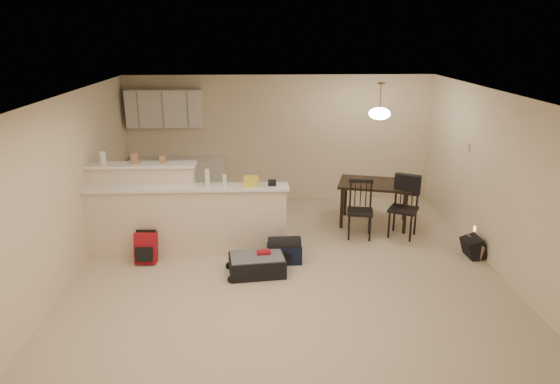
{
  "coord_description": "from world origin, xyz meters",
  "views": [
    {
      "loc": [
        -0.36,
        -6.24,
        3.31
      ],
      "look_at": [
        -0.1,
        0.7,
        1.05
      ],
      "focal_mm": 32.0,
      "sensor_mm": 36.0,
      "label": 1
    }
  ],
  "objects_px": {
    "dining_chair_far": "(403,208)",
    "suitcase": "(257,265)",
    "black_daypack": "(473,247)",
    "pendant_lamp": "(380,113)",
    "navy_duffel": "(284,253)",
    "dining_chair_near": "(360,210)",
    "dining_table": "(375,188)",
    "red_backpack": "(146,248)"
  },
  "relations": [
    {
      "from": "black_daypack",
      "to": "suitcase",
      "type": "bearing_deg",
      "value": 95.21
    },
    {
      "from": "suitcase",
      "to": "red_backpack",
      "type": "relative_size",
      "value": 1.68
    },
    {
      "from": "red_backpack",
      "to": "dining_table",
      "type": "bearing_deg",
      "value": 23.22
    },
    {
      "from": "dining_chair_near",
      "to": "black_daypack",
      "type": "relative_size",
      "value": 2.77
    },
    {
      "from": "dining_table",
      "to": "dining_chair_near",
      "type": "distance_m",
      "value": 0.72
    },
    {
      "from": "dining_chair_far",
      "to": "red_backpack",
      "type": "relative_size",
      "value": 2.18
    },
    {
      "from": "dining_table",
      "to": "navy_duffel",
      "type": "xyz_separation_m",
      "value": [
        -1.66,
        -1.49,
        -0.54
      ]
    },
    {
      "from": "dining_chair_near",
      "to": "black_daypack",
      "type": "distance_m",
      "value": 1.83
    },
    {
      "from": "red_backpack",
      "to": "suitcase",
      "type": "bearing_deg",
      "value": -12.44
    },
    {
      "from": "dining_chair_near",
      "to": "dining_chair_far",
      "type": "relative_size",
      "value": 0.95
    },
    {
      "from": "dining_table",
      "to": "pendant_lamp",
      "type": "bearing_deg",
      "value": -165.02
    },
    {
      "from": "pendant_lamp",
      "to": "dining_chair_far",
      "type": "distance_m",
      "value": 1.63
    },
    {
      "from": "dining_table",
      "to": "dining_chair_near",
      "type": "bearing_deg",
      "value": -106.94
    },
    {
      "from": "dining_chair_near",
      "to": "suitcase",
      "type": "distance_m",
      "value": 2.15
    },
    {
      "from": "suitcase",
      "to": "red_backpack",
      "type": "xyz_separation_m",
      "value": [
        -1.65,
        0.44,
        0.1
      ]
    },
    {
      "from": "suitcase",
      "to": "navy_duffel",
      "type": "distance_m",
      "value": 0.54
    },
    {
      "from": "dining_chair_near",
      "to": "navy_duffel",
      "type": "bearing_deg",
      "value": -135.09
    },
    {
      "from": "red_backpack",
      "to": "dining_chair_far",
      "type": "bearing_deg",
      "value": 14.01
    },
    {
      "from": "dining_chair_near",
      "to": "suitcase",
      "type": "xyz_separation_m",
      "value": [
        -1.7,
        -1.27,
        -0.35
      ]
    },
    {
      "from": "dining_chair_near",
      "to": "black_daypack",
      "type": "bearing_deg",
      "value": -17.54
    },
    {
      "from": "suitcase",
      "to": "red_backpack",
      "type": "height_order",
      "value": "red_backpack"
    },
    {
      "from": "dining_chair_near",
      "to": "dining_chair_far",
      "type": "xyz_separation_m",
      "value": [
        0.72,
        0.01,
        0.03
      ]
    },
    {
      "from": "dining_chair_near",
      "to": "suitcase",
      "type": "height_order",
      "value": "dining_chair_near"
    },
    {
      "from": "black_daypack",
      "to": "navy_duffel",
      "type": "bearing_deg",
      "value": 89.16
    },
    {
      "from": "suitcase",
      "to": "navy_duffel",
      "type": "xyz_separation_m",
      "value": [
        0.41,
        0.36,
        0.01
      ]
    },
    {
      "from": "red_backpack",
      "to": "navy_duffel",
      "type": "distance_m",
      "value": 2.06
    },
    {
      "from": "dining_chair_far",
      "to": "dining_chair_near",
      "type": "bearing_deg",
      "value": -150.73
    },
    {
      "from": "dining_table",
      "to": "red_backpack",
      "type": "xyz_separation_m",
      "value": [
        -3.71,
        -1.41,
        -0.45
      ]
    },
    {
      "from": "dining_table",
      "to": "suitcase",
      "type": "xyz_separation_m",
      "value": [
        -2.06,
        -1.85,
        -0.55
      ]
    },
    {
      "from": "dining_chair_far",
      "to": "suitcase",
      "type": "relative_size",
      "value": 1.3
    },
    {
      "from": "pendant_lamp",
      "to": "dining_chair_near",
      "type": "distance_m",
      "value": 1.66
    },
    {
      "from": "dining_chair_far",
      "to": "navy_duffel",
      "type": "height_order",
      "value": "dining_chair_far"
    },
    {
      "from": "dining_table",
      "to": "black_daypack",
      "type": "height_order",
      "value": "dining_table"
    },
    {
      "from": "dining_chair_far",
      "to": "red_backpack",
      "type": "height_order",
      "value": "dining_chair_far"
    },
    {
      "from": "pendant_lamp",
      "to": "dining_chair_near",
      "type": "xyz_separation_m",
      "value": [
        -0.36,
        -0.58,
        -1.51
      ]
    },
    {
      "from": "navy_duffel",
      "to": "red_backpack",
      "type": "bearing_deg",
      "value": 176.41
    },
    {
      "from": "suitcase",
      "to": "navy_duffel",
      "type": "height_order",
      "value": "navy_duffel"
    },
    {
      "from": "navy_duffel",
      "to": "suitcase",
      "type": "bearing_deg",
      "value": -139.88
    },
    {
      "from": "dining_table",
      "to": "navy_duffel",
      "type": "distance_m",
      "value": 2.29
    },
    {
      "from": "black_daypack",
      "to": "dining_chair_near",
      "type": "bearing_deg",
      "value": 60.21
    },
    {
      "from": "red_backpack",
      "to": "pendant_lamp",
      "type": "bearing_deg",
      "value": 23.22
    },
    {
      "from": "dining_chair_far",
      "to": "black_daypack",
      "type": "distance_m",
      "value": 1.26
    }
  ]
}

